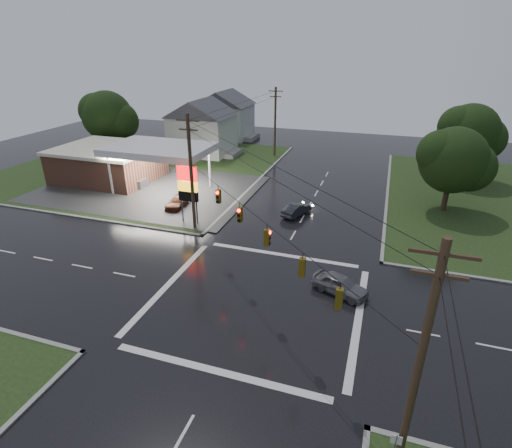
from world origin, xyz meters
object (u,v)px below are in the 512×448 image
(car_north, at_px, (297,209))
(car_crossing, at_px, (340,285))
(utility_pole_nw, at_px, (191,172))
(car_pump, at_px, (178,202))
(utility_pole_n, at_px, (275,121))
(tree_ne_near, at_px, (455,161))
(pylon_sign, at_px, (188,185))
(tree_ne_far, at_px, (471,133))
(utility_pole_se, at_px, (419,364))
(tree_nw_behind, at_px, (108,116))
(gas_station, at_px, (116,162))
(house_near, at_px, (202,126))
(house_far, at_px, (225,114))

(car_north, bearing_deg, car_crossing, 137.24)
(utility_pole_nw, bearing_deg, car_pump, 133.19)
(utility_pole_n, height_order, tree_ne_near, utility_pole_n)
(utility_pole_nw, relative_size, car_north, 2.84)
(car_crossing, bearing_deg, pylon_sign, 86.72)
(tree_ne_far, bearing_deg, pylon_sign, -139.65)
(utility_pole_se, distance_m, tree_nw_behind, 58.64)
(utility_pole_se, height_order, car_pump, utility_pole_se)
(gas_station, bearing_deg, car_pump, -25.50)
(tree_nw_behind, relative_size, tree_ne_far, 1.02)
(house_near, bearing_deg, utility_pole_se, -56.21)
(utility_pole_se, distance_m, car_crossing, 13.89)
(utility_pole_n, height_order, car_north, utility_pole_n)
(pylon_sign, xyz_separation_m, house_far, (-11.45, 37.50, 0.39))
(utility_pole_n, bearing_deg, tree_ne_far, -8.55)
(utility_pole_se, bearing_deg, house_near, 123.79)
(house_far, height_order, car_crossing, house_far)
(house_far, bearing_deg, utility_pole_se, -61.32)
(house_near, bearing_deg, tree_ne_near, -21.76)
(utility_pole_nw, xyz_separation_m, utility_pole_n, (0.00, 28.50, -0.25))
(utility_pole_nw, xyz_separation_m, tree_ne_far, (26.65, 24.49, 0.46))
(house_near, distance_m, house_far, 12.04)
(pylon_sign, distance_m, tree_nw_behind, 30.49)
(utility_pole_se, bearing_deg, tree_ne_far, 80.02)
(tree_nw_behind, bearing_deg, tree_ne_near, -9.47)
(house_near, distance_m, tree_nw_behind, 14.33)
(car_pump, bearing_deg, house_near, 106.15)
(tree_ne_near, height_order, car_crossing, tree_ne_near)
(pylon_sign, distance_m, utility_pole_nw, 2.22)
(tree_ne_near, bearing_deg, pylon_sign, -154.99)
(house_near, height_order, car_pump, house_near)
(pylon_sign, distance_m, tree_ne_far, 36.35)
(gas_station, bearing_deg, house_near, 73.83)
(utility_pole_se, bearing_deg, tree_nw_behind, 137.66)
(car_north, xyz_separation_m, car_pump, (-12.92, -1.82, -0.03))
(house_near, relative_size, tree_ne_far, 1.13)
(tree_ne_far, bearing_deg, car_north, -134.64)
(car_north, xyz_separation_m, car_crossing, (6.22, -13.02, 0.07))
(house_near, xyz_separation_m, car_crossing, (26.37, -33.20, -3.70))
(tree_nw_behind, bearing_deg, house_near, 24.98)
(house_near, xyz_separation_m, car_north, (20.15, -20.18, -3.77))
(utility_pole_nw, height_order, tree_nw_behind, utility_pole_nw)
(tree_nw_behind, xyz_separation_m, car_crossing, (39.26, -27.20, -5.47))
(tree_nw_behind, bearing_deg, car_crossing, -34.71)
(car_pump, bearing_deg, tree_ne_near, 13.98)
(pylon_sign, xyz_separation_m, tree_ne_far, (27.65, 23.49, 2.17))
(utility_pole_nw, xyz_separation_m, tree_ne_near, (23.64, 12.49, -0.16))
(house_near, height_order, house_far, same)
(utility_pole_nw, bearing_deg, utility_pole_n, 90.00)
(car_north, height_order, car_crossing, car_crossing)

